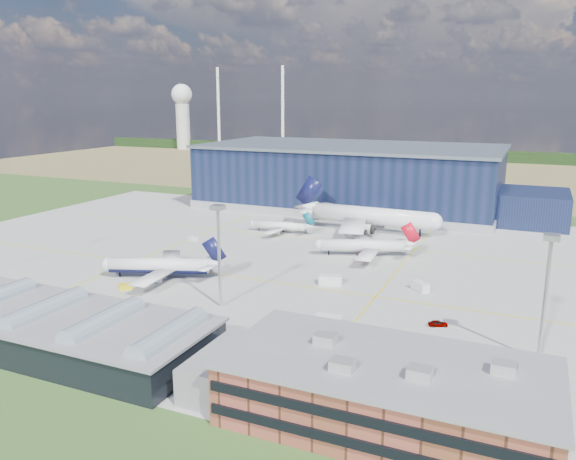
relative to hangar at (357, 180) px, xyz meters
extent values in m
plane|color=#2C4D1D|center=(-2.81, -94.80, -11.62)|extent=(600.00, 600.00, 0.00)
cube|color=gray|center=(-2.81, -84.80, -11.59)|extent=(220.00, 160.00, 0.06)
cube|color=yellow|center=(-2.81, -104.80, -11.54)|extent=(180.00, 0.40, 0.02)
cube|color=yellow|center=(-2.81, -59.80, -11.54)|extent=(180.00, 0.40, 0.02)
cube|color=yellow|center=(-32.81, -84.80, -11.54)|extent=(0.40, 120.00, 0.02)
cube|color=yellow|center=(37.19, -84.80, -11.54)|extent=(0.40, 120.00, 0.02)
cube|color=olive|center=(-2.81, 125.20, -11.62)|extent=(600.00, 220.00, 0.01)
cube|color=black|center=(-2.81, 205.20, -7.62)|extent=(600.00, 8.00, 8.00)
cylinder|color=white|center=(-182.81, 195.20, 23.38)|extent=(2.40, 2.40, 70.00)
cylinder|color=white|center=(-122.81, 195.20, 23.38)|extent=(2.40, 2.40, 70.00)
cylinder|color=silver|center=(-222.81, 200.20, 8.38)|extent=(12.00, 12.00, 40.00)
sphere|color=white|center=(-222.81, 200.20, 36.38)|extent=(18.00, 18.00, 18.00)
cube|color=black|center=(-2.81, 0.20, 0.88)|extent=(120.00, 60.00, 25.00)
cube|color=gray|center=(-2.81, 0.20, -10.02)|extent=(121.00, 61.00, 3.20)
cube|color=#4F5A64|center=(-2.81, 0.20, 13.88)|extent=(122.00, 62.00, 1.20)
cube|color=black|center=(69.19, -4.80, -5.62)|extent=(24.00, 30.00, 12.00)
cube|color=brown|center=(52.19, -154.80, -7.12)|extent=(45.00, 22.00, 9.00)
cube|color=slate|center=(52.19, -154.80, -2.42)|extent=(46.00, 23.00, 0.50)
cube|color=black|center=(52.19, -166.00, -8.62)|extent=(44.00, 0.40, 1.40)
cube|color=black|center=(52.19, -166.00, -5.12)|extent=(44.00, 0.40, 1.40)
cube|color=black|center=(52.19, -143.60, -8.62)|extent=(44.00, 0.40, 1.40)
cube|color=black|center=(52.19, -143.60, -5.12)|extent=(44.00, 0.40, 1.40)
cube|color=beige|center=(42.19, -152.80, -1.52)|extent=(3.20, 2.60, 1.60)
cube|color=beige|center=(57.19, -157.80, -1.52)|extent=(3.20, 2.60, 1.60)
cube|color=beige|center=(67.19, -151.80, -1.52)|extent=(3.20, 2.60, 1.60)
cube|color=beige|center=(47.19, -159.80, -1.52)|extent=(3.20, 2.60, 1.60)
cube|color=black|center=(-12.81, -154.80, -8.62)|extent=(65.00, 22.00, 6.00)
cube|color=slate|center=(-12.81, -154.80, -5.42)|extent=(66.00, 23.00, 0.50)
cube|color=slate|center=(27.19, -154.80, -8.62)|extent=(10.00, 18.00, 6.00)
cylinder|color=#8594A5|center=(-12.81, -154.80, -5.22)|extent=(4.40, 18.00, 4.40)
cylinder|color=#8594A5|center=(1.19, -154.80, -5.22)|extent=(4.40, 18.00, 4.40)
cylinder|color=#8594A5|center=(15.19, -154.80, -5.22)|extent=(4.40, 18.00, 4.40)
cylinder|color=#B8BABF|center=(7.19, -124.80, -0.62)|extent=(0.70, 0.70, 22.00)
cube|color=#B8BABF|center=(7.19, -124.80, 10.88)|extent=(2.60, 2.60, 1.00)
cylinder|color=#B8BABF|center=(72.19, -124.80, -0.62)|extent=(0.70, 0.70, 22.00)
cube|color=#B8BABF|center=(72.19, -124.80, 10.88)|extent=(2.60, 2.60, 1.00)
cube|color=gold|center=(-19.73, -124.27, -10.93)|extent=(3.68, 3.74, 1.37)
cube|color=silver|center=(24.57, -100.86, -10.38)|extent=(6.10, 3.85, 2.47)
cube|color=silver|center=(45.87, -96.37, -10.52)|extent=(4.98, 4.84, 2.18)
cube|color=gold|center=(-5.20, -49.55, -10.99)|extent=(2.54, 3.26, 1.25)
cube|color=silver|center=(-31.12, -77.34, -10.95)|extent=(3.61, 3.07, 1.33)
cube|color=silver|center=(33.28, -126.38, -10.31)|extent=(5.75, 3.29, 2.62)
imported|color=#99999E|center=(53.42, -116.69, -10.95)|extent=(4.20, 2.98, 1.33)
imported|color=#99999E|center=(55.62, -142.80, -11.07)|extent=(3.53, 2.39, 1.10)
camera|label=1|loc=(68.62, -226.36, 33.79)|focal=35.00mm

